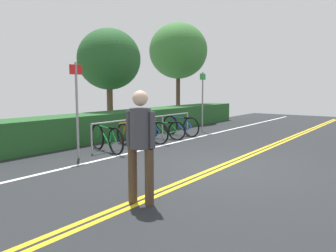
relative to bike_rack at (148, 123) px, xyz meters
name	(u,v)px	position (x,y,z in m)	size (l,w,h in m)	color
ground_plane	(221,168)	(-1.73, -3.53, -0.64)	(31.19, 10.84, 0.05)	#232628
centre_line_yellow_inner	(224,168)	(-1.73, -3.61, -0.62)	(28.07, 0.10, 0.00)	gold
centre_line_yellow_outer	(218,167)	(-1.73, -3.45, -0.62)	(28.07, 0.10, 0.00)	gold
bike_lane_stripe_white	(130,153)	(-1.73, -0.76, -0.62)	(28.07, 0.12, 0.00)	white
bike_rack	(148,123)	(0.00, 0.00, 0.00)	(4.83, 0.05, 0.83)	#9EA0A5
bicycle_0	(106,138)	(-1.92, -0.07, -0.25)	(0.59, 1.77, 0.79)	black
bicycle_1	(133,135)	(-0.88, -0.12, -0.28)	(0.53, 1.67, 0.73)	black
bicycle_2	(148,131)	(-0.03, -0.04, -0.26)	(0.46, 1.73, 0.77)	black
bicycle_3	(163,130)	(0.87, 0.02, -0.30)	(0.49, 1.66, 0.68)	black
bicycle_4	(181,126)	(1.93, 0.01, -0.26)	(0.46, 1.77, 0.77)	black
pedestrian	(141,139)	(-4.62, -3.63, 0.39)	(0.32, 0.48, 1.75)	#4C3826
sign_post_near	(77,102)	(-2.98, -0.17, 0.82)	(0.36, 0.06, 2.40)	gray
sign_post_far	(203,96)	(3.25, -0.15, 0.80)	(0.36, 0.06, 2.37)	gray
hedge_backdrop	(137,121)	(1.50, 1.76, -0.17)	(13.78, 1.24, 0.90)	#235626
tree_mid	(109,60)	(0.94, 2.68, 2.23)	(2.43, 2.43, 4.03)	brown
tree_far_right	(178,51)	(6.47, 3.21, 3.04)	(3.03, 3.03, 5.12)	#473323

